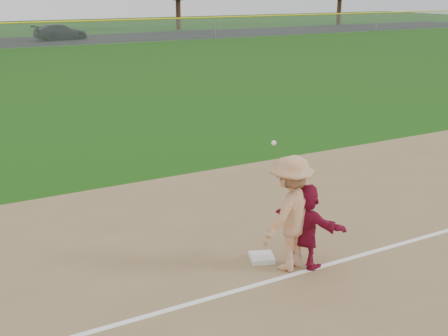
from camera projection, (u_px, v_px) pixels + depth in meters
name	position (u px, v px, depth m)	size (l,w,h in m)	color
ground	(263.00, 258.00, 10.21)	(160.00, 160.00, 0.00)	#18480E
foul_line	(289.00, 276.00, 9.53)	(60.00, 0.10, 0.01)	white
first_base	(262.00, 258.00, 10.08)	(0.42, 0.42, 0.09)	silver
base_runner	(306.00, 226.00, 9.68)	(1.41, 0.45, 1.52)	maroon
car_right	(61.00, 32.00, 51.70)	(1.98, 4.87, 1.41)	black
first_base_play	(291.00, 213.00, 9.53)	(1.49, 1.16, 2.24)	#ACACAF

